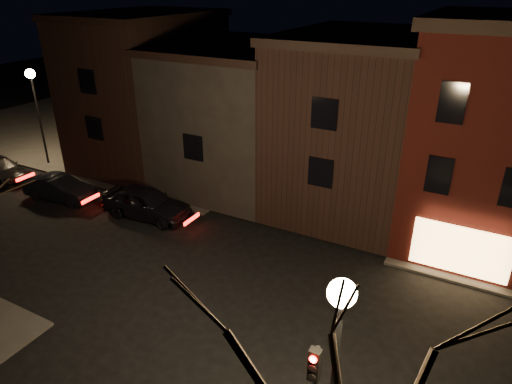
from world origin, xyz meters
TOP-DOWN VIEW (x-y plane):
  - ground at (0.00, 0.00)m, footprint 120.00×120.00m
  - sidewalk_far_left at (-20.00, 20.00)m, footprint 30.00×30.00m
  - corner_building at (8.00, 9.47)m, footprint 6.50×8.50m
  - row_building_a at (1.50, 10.50)m, footprint 7.30×10.30m
  - row_building_b at (-5.75, 10.50)m, footprint 7.80×10.30m
  - row_building_c at (-13.00, 10.50)m, footprint 7.30×10.30m
  - street_lamp_near at (6.20, -6.00)m, footprint 0.60×0.60m
  - street_lamp_far at (-19.00, 6.20)m, footprint 0.60×0.60m
  - parked_car_a at (-7.64, 3.47)m, footprint 5.15×2.36m
  - parked_car_b at (-13.62, 2.73)m, footprint 4.49×2.05m
  - parked_car_c at (-19.51, 3.01)m, footprint 4.96×2.41m

SIDE VIEW (x-z plane):
  - ground at x=0.00m, z-range 0.00..0.00m
  - sidewalk_far_left at x=-20.00m, z-range 0.00..0.12m
  - parked_car_c at x=-19.51m, z-range 0.00..1.39m
  - parked_car_b at x=-13.62m, z-range 0.00..1.43m
  - parked_car_a at x=-7.64m, z-range 0.00..1.71m
  - row_building_b at x=-5.75m, z-range 0.13..8.53m
  - row_building_a at x=1.50m, z-range 0.13..9.53m
  - row_building_c at x=-13.00m, z-range 0.13..10.03m
  - street_lamp_near at x=6.20m, z-range 1.94..8.42m
  - street_lamp_far at x=-19.00m, z-range 1.94..8.42m
  - corner_building at x=8.00m, z-range 0.15..10.65m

